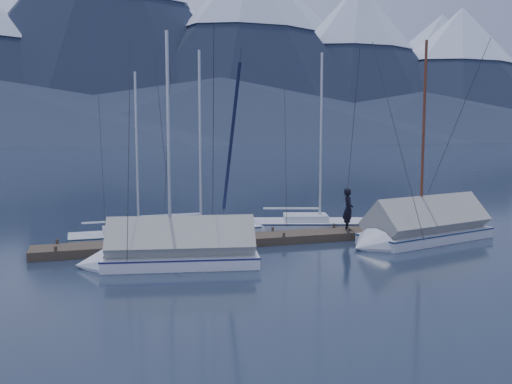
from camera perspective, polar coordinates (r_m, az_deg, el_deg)
ground at (r=21.35m, az=1.65°, el=-6.44°), size 1000.00×1000.00×0.00m
mountain_range at (r=393.95m, az=-16.49°, el=13.89°), size 877.00×584.00×150.50m
dock at (r=23.18m, az=0.00°, el=-5.14°), size 18.00×1.50×0.54m
mooring_posts at (r=22.99m, az=-1.19°, el=-4.63°), size 15.12×1.52×0.35m
sailboat_open_left at (r=24.28m, az=-11.23°, el=-4.67°), size 6.06×2.60×7.98m
sailboat_open_mid at (r=25.04m, az=-4.73°, el=-4.19°), size 7.00×2.97×9.15m
sailboat_open_right at (r=26.60m, az=7.78°, el=-3.60°), size 7.28×4.00×9.28m
sailboat_covered_near at (r=24.44m, az=16.66°, el=-3.94°), size 7.63×3.93×9.50m
sailboat_covered_far at (r=19.49m, az=-9.37°, el=-6.44°), size 6.63×3.15×8.95m
person at (r=24.64m, az=9.67°, el=-1.79°), size 0.61×0.78×1.88m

